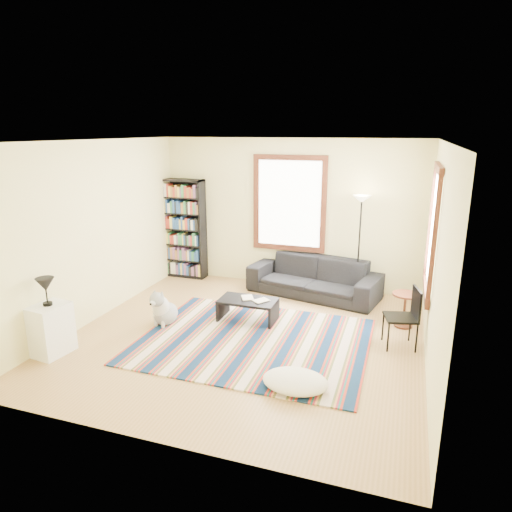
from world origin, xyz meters
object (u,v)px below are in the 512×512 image
(floor_cushion, at_px, (295,381))
(bookshelf, at_px, (184,229))
(dog, at_px, (165,306))
(sofa, at_px, (314,277))
(white_cabinet, at_px, (51,329))
(side_table, at_px, (404,310))
(coffee_table, at_px, (248,310))
(folding_chair, at_px, (401,318))
(floor_lamp, at_px, (359,248))

(floor_cushion, bearing_deg, bookshelf, 132.77)
(floor_cushion, height_order, dog, dog)
(bookshelf, xyz_separation_m, floor_cushion, (3.20, -3.45, -0.90))
(sofa, height_order, white_cabinet, white_cabinet)
(side_table, height_order, dog, dog)
(sofa, height_order, coffee_table, sofa)
(bookshelf, height_order, coffee_table, bookshelf)
(side_table, distance_m, folding_chair, 0.74)
(bookshelf, height_order, floor_cushion, bookshelf)
(folding_chair, bearing_deg, side_table, 71.47)
(coffee_table, relative_size, folding_chair, 1.05)
(floor_lamp, xyz_separation_m, side_table, (0.84, -1.03, -0.66))
(white_cabinet, height_order, dog, white_cabinet)
(coffee_table, bearing_deg, dog, -156.26)
(floor_cushion, xyz_separation_m, side_table, (1.17, 2.25, 0.17))
(side_table, bearing_deg, floor_cushion, -117.38)
(floor_lamp, xyz_separation_m, folding_chair, (0.79, -1.75, -0.50))
(floor_cushion, distance_m, floor_lamp, 3.40)
(bookshelf, relative_size, side_table, 3.70)
(white_cabinet, bearing_deg, folding_chair, 28.12)
(floor_cushion, bearing_deg, coffee_table, 125.10)
(dog, bearing_deg, floor_lamp, 43.36)
(dog, bearing_deg, sofa, 51.46)
(side_table, bearing_deg, sofa, 149.87)
(sofa, distance_m, white_cabinet, 4.44)
(coffee_table, relative_size, side_table, 1.67)
(sofa, bearing_deg, bookshelf, -173.52)
(white_cabinet, relative_size, dog, 1.21)
(floor_cushion, distance_m, dog, 2.65)
(sofa, height_order, floor_cushion, sofa)
(floor_cushion, height_order, folding_chair, folding_chair)
(sofa, bearing_deg, side_table, -18.06)
(dog, bearing_deg, side_table, 22.25)
(folding_chair, bearing_deg, dog, 171.35)
(sofa, relative_size, floor_cushion, 3.02)
(sofa, xyz_separation_m, floor_cushion, (0.44, -3.18, -0.25))
(sofa, xyz_separation_m, white_cabinet, (-2.89, -3.37, 0.01))
(folding_chair, bearing_deg, sofa, 118.68)
(white_cabinet, distance_m, dog, 1.66)
(side_table, height_order, white_cabinet, white_cabinet)
(floor_lamp, bearing_deg, floor_cushion, -95.63)
(sofa, xyz_separation_m, dog, (-1.93, -2.02, -0.06))
(bookshelf, xyz_separation_m, white_cabinet, (-0.14, -3.64, -0.65))
(sofa, distance_m, dog, 2.79)
(side_table, xyz_separation_m, dog, (-3.54, -1.08, 0.02))
(bookshelf, distance_m, floor_lamp, 3.52)
(coffee_table, height_order, white_cabinet, white_cabinet)
(side_table, relative_size, dog, 0.93)
(sofa, height_order, dog, sofa)
(bookshelf, relative_size, dog, 3.45)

